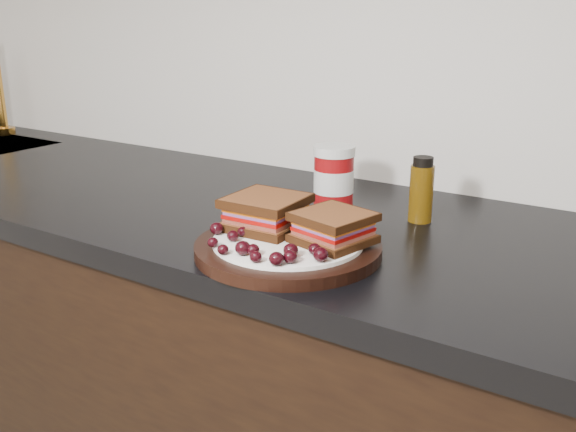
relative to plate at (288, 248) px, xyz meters
name	(u,v)px	position (x,y,z in m)	size (l,w,h in m)	color
base_cabinets	(252,421)	(-0.20, 0.16, -0.48)	(3.96, 0.58, 0.86)	black
countertop	(248,217)	(-0.20, 0.16, -0.03)	(3.98, 0.60, 0.04)	black
plate	(288,248)	(0.00, 0.00, 0.00)	(0.28, 0.28, 0.02)	black
sandwich_left	(266,212)	(-0.06, 0.02, 0.04)	(0.11, 0.11, 0.05)	brown
sandwich_right	(333,228)	(0.06, 0.02, 0.04)	(0.10, 0.10, 0.05)	brown
grape_0	(217,228)	(-0.10, -0.04, 0.02)	(0.02, 0.02, 0.02)	black
grape_1	(233,236)	(-0.06, -0.05, 0.02)	(0.02, 0.02, 0.02)	black
grape_2	(213,242)	(-0.07, -0.09, 0.02)	(0.02, 0.02, 0.01)	black
grape_3	(223,250)	(-0.04, -0.10, 0.02)	(0.02, 0.02, 0.01)	black
grape_4	(243,248)	(-0.02, -0.09, 0.03)	(0.02, 0.02, 0.02)	black
grape_5	(253,250)	(0.00, -0.08, 0.02)	(0.02, 0.02, 0.02)	black
grape_6	(256,257)	(0.01, -0.10, 0.02)	(0.02, 0.02, 0.02)	black
grape_7	(276,259)	(0.04, -0.10, 0.02)	(0.02, 0.02, 0.02)	black
grape_8	(290,257)	(0.05, -0.08, 0.02)	(0.02, 0.02, 0.02)	black
grape_9	(291,250)	(0.04, -0.06, 0.02)	(0.02, 0.02, 0.02)	black
grape_10	(321,255)	(0.09, -0.05, 0.02)	(0.02, 0.02, 0.02)	black
grape_11	(315,249)	(0.07, -0.03, 0.02)	(0.02, 0.02, 0.02)	black
grape_12	(333,245)	(0.08, 0.00, 0.02)	(0.02, 0.02, 0.01)	black
grape_13	(347,243)	(0.09, 0.01, 0.02)	(0.02, 0.02, 0.02)	black
grape_14	(334,236)	(0.06, 0.03, 0.02)	(0.02, 0.02, 0.02)	black
grape_15	(319,234)	(0.04, 0.02, 0.02)	(0.02, 0.02, 0.02)	black
grape_16	(281,219)	(-0.05, 0.05, 0.02)	(0.02, 0.02, 0.02)	black
grape_17	(269,222)	(-0.06, 0.03, 0.02)	(0.02, 0.02, 0.02)	black
grape_18	(250,220)	(-0.09, 0.02, 0.02)	(0.02, 0.02, 0.02)	black
grape_19	(252,223)	(-0.08, 0.01, 0.02)	(0.02, 0.02, 0.02)	black
grape_20	(243,232)	(-0.06, -0.03, 0.02)	(0.02, 0.02, 0.02)	black
grape_21	(266,225)	(-0.05, 0.02, 0.02)	(0.02, 0.02, 0.02)	black
grape_22	(262,222)	(-0.06, 0.02, 0.02)	(0.02, 0.02, 0.02)	black
grape_23	(247,221)	(-0.09, 0.02, 0.02)	(0.02, 0.02, 0.02)	black
condiment_jar	(334,176)	(-0.07, 0.26, 0.05)	(0.08, 0.08, 0.11)	maroon
oil_bottle	(421,189)	(0.10, 0.26, 0.05)	(0.04, 0.04, 0.11)	#4F3407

